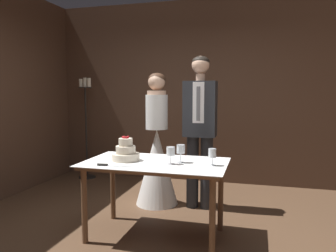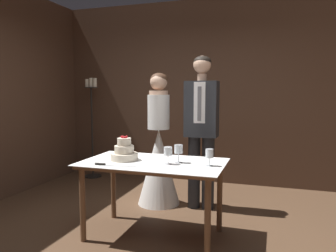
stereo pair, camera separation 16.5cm
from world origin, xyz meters
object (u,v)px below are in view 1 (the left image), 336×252
at_px(cake_knife, 110,165).
at_px(wine_glass_middle, 212,154).
at_px(wine_glass_near, 171,152).
at_px(candle_stand, 86,126).
at_px(wine_glass_far, 181,150).
at_px(groom, 200,124).
at_px(tiered_cake, 126,152).
at_px(cake_table, 155,171).
at_px(bride, 157,156).

height_order(cake_knife, wine_glass_middle, wine_glass_middle).
height_order(wine_glass_near, candle_stand, candle_stand).
distance_m(wine_glass_far, groom, 0.92).
xyz_separation_m(tiered_cake, groom, (0.58, 0.95, 0.21)).
bearing_deg(groom, cake_table, -106.48).
bearing_deg(wine_glass_middle, wine_glass_near, -173.06).
relative_size(tiered_cake, groom, 0.15).
bearing_deg(cake_table, wine_glass_far, 7.62).
distance_m(cake_table, tiered_cake, 0.35).
relative_size(cake_table, cake_knife, 3.46).
xyz_separation_m(cake_knife, candle_stand, (-1.45, 2.15, 0.11)).
relative_size(wine_glass_near, candle_stand, 0.10).
relative_size(wine_glass_near, bride, 0.10).
xyz_separation_m(cake_table, wine_glass_near, (0.17, -0.06, 0.20)).
relative_size(wine_glass_near, groom, 0.09).
height_order(cake_table, groom, groom).
bearing_deg(wine_glass_far, cake_knife, -151.59).
height_order(cake_knife, bride, bride).
distance_m(tiered_cake, wine_glass_middle, 0.86).
relative_size(cake_table, groom, 0.75).
xyz_separation_m(wine_glass_middle, candle_stand, (-2.36, 1.87, 0.01)).
height_order(cake_knife, wine_glass_far, wine_glass_far).
distance_m(groom, candle_stand, 2.28).
height_order(wine_glass_far, candle_stand, candle_stand).
height_order(tiered_cake, bride, bride).
bearing_deg(candle_stand, cake_knife, -55.94).
bearing_deg(cake_knife, wine_glass_far, 22.95).
distance_m(cake_knife, wine_glass_middle, 0.95).
xyz_separation_m(cake_knife, bride, (0.07, 1.23, -0.14)).
xyz_separation_m(cake_table, tiered_cake, (-0.30, -0.02, 0.17)).
relative_size(wine_glass_far, groom, 0.09).
bearing_deg(wine_glass_middle, wine_glass_far, 171.45).
distance_m(cake_knife, candle_stand, 2.60).
distance_m(cake_table, groom, 1.05).
xyz_separation_m(tiered_cake, candle_stand, (-1.50, 1.88, 0.04)).
relative_size(wine_glass_middle, bride, 0.09).
bearing_deg(candle_stand, cake_table, -45.92).
bearing_deg(cake_table, candle_stand, 134.08).
bearing_deg(wine_glass_middle, cake_knife, -163.10).
relative_size(cake_knife, wine_glass_near, 2.43).
bearing_deg(cake_table, cake_knife, -140.28).
bearing_deg(wine_glass_near, cake_knife, -156.29).
bearing_deg(wine_glass_near, wine_glass_far, 51.09).
relative_size(cake_table, wine_glass_middle, 8.78).
bearing_deg(cake_table, bride, 106.47).
relative_size(wine_glass_far, bride, 0.10).
distance_m(bride, groom, 0.70).
bearing_deg(groom, candle_stand, 156.03).
relative_size(cake_knife, bride, 0.24).
bearing_deg(wine_glass_middle, tiered_cake, -179.84).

